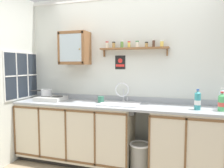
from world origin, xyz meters
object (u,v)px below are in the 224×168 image
at_px(bottle_soda_green_0, 222,102).
at_px(bottle_detergent_teal_1, 198,101).
at_px(saucepan, 46,92).
at_px(trash_bin, 140,158).
at_px(wall_cabinet, 75,48).
at_px(mug, 101,99).
at_px(warning_sign, 120,63).
at_px(hot_plate_stove, 51,98).
at_px(bottle_water_clear_2, 222,100).
at_px(sink, 120,105).

xyz_separation_m(bottle_soda_green_0, bottle_detergent_teal_1, (-0.27, -0.01, 0.01)).
distance_m(saucepan, trash_bin, 1.75).
relative_size(wall_cabinet, trash_bin, 1.17).
relative_size(mug, warning_sign, 0.62).
bearing_deg(mug, saucepan, -177.57).
xyz_separation_m(bottle_soda_green_0, mug, (-1.60, 0.13, -0.06)).
relative_size(hot_plate_stove, wall_cabinet, 0.83).
bearing_deg(mug, hot_plate_stove, -175.61).
bearing_deg(mug, bottle_water_clear_2, -0.23).
bearing_deg(bottle_soda_green_0, wall_cabinet, 174.23).
distance_m(hot_plate_stove, warning_sign, 1.22).
xyz_separation_m(sink, warning_sign, (-0.07, 0.24, 0.60)).
xyz_separation_m(mug, wall_cabinet, (-0.46, 0.08, 0.77)).
height_order(sink, bottle_detergent_teal_1, sink).
distance_m(bottle_detergent_teal_1, trash_bin, 1.07).
bearing_deg(bottle_detergent_teal_1, trash_bin, -175.93).
bearing_deg(hot_plate_stove, bottle_soda_green_0, -1.56).
height_order(wall_cabinet, warning_sign, wall_cabinet).
relative_size(bottle_soda_green_0, bottle_water_clear_2, 0.87).
relative_size(hot_plate_stove, trash_bin, 0.98).
distance_m(bottle_soda_green_0, bottle_water_clear_2, 0.12).
bearing_deg(bottle_water_clear_2, saucepan, -179.27).
xyz_separation_m(hot_plate_stove, mug, (0.81, 0.06, 0.01)).
bearing_deg(trash_bin, sink, 153.72).
bearing_deg(saucepan, warning_sign, 12.53).
height_order(hot_plate_stove, warning_sign, warning_sign).
distance_m(sink, wall_cabinet, 1.13).
xyz_separation_m(bottle_soda_green_0, trash_bin, (-0.97, -0.06, -0.80)).
height_order(hot_plate_stove, bottle_detergent_teal_1, bottle_detergent_teal_1).
xyz_separation_m(bottle_soda_green_0, wall_cabinet, (-2.06, 0.21, 0.71)).
distance_m(sink, hot_plate_stove, 1.12).
distance_m(saucepan, mug, 0.92).
height_order(hot_plate_stove, bottle_soda_green_0, bottle_soda_green_0).
bearing_deg(trash_bin, bottle_water_clear_2, 10.13).
distance_m(bottle_soda_green_0, wall_cabinet, 2.19).
relative_size(bottle_soda_green_0, bottle_detergent_teal_1, 0.92).
bearing_deg(bottle_water_clear_2, mug, 179.77).
xyz_separation_m(hot_plate_stove, bottle_detergent_teal_1, (2.14, -0.07, 0.08)).
xyz_separation_m(sink, bottle_soda_green_0, (1.29, -0.10, 0.12)).
xyz_separation_m(warning_sign, trash_bin, (0.39, -0.40, -1.29)).
bearing_deg(bottle_water_clear_2, sink, -179.14).
distance_m(hot_plate_stove, trash_bin, 1.62).
height_order(hot_plate_stove, wall_cabinet, wall_cabinet).
xyz_separation_m(saucepan, bottle_detergent_teal_1, (2.24, -0.10, -0.01)).
distance_m(saucepan, wall_cabinet, 0.84).
xyz_separation_m(sink, wall_cabinet, (-0.76, 0.11, 0.82)).
relative_size(saucepan, trash_bin, 0.73).
bearing_deg(trash_bin, warning_sign, 133.98).
distance_m(sink, warning_sign, 0.65).
xyz_separation_m(bottle_water_clear_2, trash_bin, (-1.00, -0.18, -0.82)).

